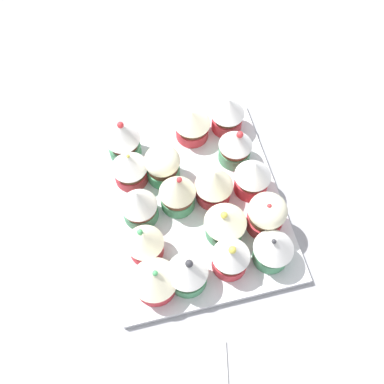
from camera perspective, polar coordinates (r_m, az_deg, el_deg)
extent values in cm
cube|color=#9E9EA3|center=(76.15, 0.00, -2.02)|extent=(180.00, 180.00, 3.00)
cube|color=silver|center=(74.27, 0.00, -1.31)|extent=(34.95, 28.75, 1.20)
cylinder|color=#4C9E6B|center=(69.56, 9.99, -7.83)|extent=(5.42, 5.42, 2.71)
cylinder|color=brown|center=(67.74, 10.25, -7.24)|extent=(5.02, 5.02, 1.23)
cone|color=white|center=(65.56, 10.58, -6.50)|extent=(6.04, 6.04, 3.53)
sphere|color=#333338|center=(63.85, 10.37, -6.19)|extent=(0.72, 0.72, 0.72)
cylinder|color=#D1333D|center=(71.57, 9.16, -3.70)|extent=(5.66, 5.66, 2.63)
cylinder|color=brown|center=(69.83, 9.38, -3.03)|extent=(5.11, 5.11, 1.27)
ellipsoid|color=#F4EDC6|center=(68.09, 9.62, -2.34)|extent=(5.98, 5.98, 4.38)
sphere|color=red|center=(66.12, 9.81, -1.76)|extent=(0.73, 0.73, 0.73)
cylinder|color=#D1333D|center=(74.15, 7.55, 0.86)|extent=(5.50, 5.50, 2.78)
cylinder|color=brown|center=(72.38, 7.74, 1.65)|extent=(4.98, 4.98, 1.32)
cone|color=white|center=(70.29, 7.98, 2.64)|extent=(5.92, 5.92, 3.57)
cylinder|color=#4C9E6B|center=(77.11, 5.39, 4.91)|extent=(5.41, 5.41, 2.69)
cylinder|color=brown|center=(75.47, 5.52, 5.72)|extent=(5.04, 5.04, 1.26)
cone|color=white|center=(73.53, 5.68, 6.75)|extent=(5.62, 5.62, 3.47)
sphere|color=red|center=(72.13, 6.10, 7.27)|extent=(1.16, 1.16, 1.16)
cylinder|color=#D1333D|center=(80.77, 4.43, 8.83)|extent=(5.39, 5.39, 2.72)
cylinder|color=brown|center=(79.21, 4.53, 9.69)|extent=(4.83, 4.83, 1.23)
cone|color=white|center=(77.37, 4.66, 10.76)|extent=(5.87, 5.87, 3.47)
cylinder|color=#D1333D|center=(68.47, 4.80, -8.88)|extent=(5.37, 5.37, 2.48)
cylinder|color=brown|center=(66.57, 4.93, -8.31)|extent=(4.98, 4.98, 1.56)
cone|color=white|center=(64.26, 5.09, -7.56)|extent=(5.65, 5.65, 3.38)
sphere|color=#EAD64C|center=(62.73, 5.15, -7.34)|extent=(1.15, 1.15, 1.15)
cylinder|color=#4C9E6B|center=(70.52, 4.13, -4.73)|extent=(5.93, 5.93, 2.23)
cylinder|color=brown|center=(68.82, 4.22, -4.11)|extent=(5.48, 5.48, 1.51)
cone|color=#F4EDC6|center=(66.79, 4.35, -3.32)|extent=(6.55, 6.55, 2.97)
sphere|color=#EAD64C|center=(65.51, 4.09, -2.94)|extent=(1.09, 1.09, 1.09)
cylinder|color=#D1333D|center=(73.14, 2.73, -0.10)|extent=(5.64, 5.64, 2.39)
cylinder|color=brown|center=(71.51, 2.79, 0.60)|extent=(5.00, 5.00, 1.31)
cone|color=#F4EDC6|center=(69.27, 2.88, 1.62)|extent=(6.14, 6.14, 3.84)
cylinder|color=#D1333D|center=(79.66, 0.03, 7.70)|extent=(5.75, 5.75, 2.21)
cylinder|color=brown|center=(78.23, 0.03, 8.47)|extent=(5.27, 5.27, 1.35)
cone|color=#F4EDC6|center=(76.56, 0.03, 9.40)|extent=(6.30, 6.30, 2.83)
cylinder|color=#4C9E6B|center=(67.51, -0.56, -10.76)|extent=(5.81, 5.81, 2.48)
cylinder|color=brown|center=(65.67, -0.58, -10.26)|extent=(5.30, 5.30, 1.37)
cone|color=white|center=(63.47, -0.60, -9.61)|extent=(6.00, 6.00, 3.26)
sphere|color=#333338|center=(62.12, -0.37, -9.09)|extent=(1.12, 1.12, 1.12)
cylinder|color=#4C9E6B|center=(72.30, -1.81, -1.07)|extent=(5.53, 5.53, 2.65)
cylinder|color=brown|center=(70.49, -1.85, -0.31)|extent=(5.31, 5.31, 1.42)
cone|color=#F4EDC6|center=(68.20, -1.91, 0.71)|extent=(5.80, 5.80, 3.79)
sphere|color=red|center=(66.63, -1.59, 1.41)|extent=(0.88, 0.88, 0.88)
cylinder|color=#4C9E6B|center=(75.04, -3.67, 2.56)|extent=(5.53, 5.53, 2.56)
cylinder|color=brown|center=(73.51, -3.75, 3.27)|extent=(5.08, 5.08, 1.03)
ellipsoid|color=#F4EDC6|center=(72.02, -3.83, 4.00)|extent=(5.82, 5.82, 4.14)
cylinder|color=#D1333D|center=(67.52, -4.63, -11.62)|extent=(6.15, 6.15, 2.25)
cylinder|color=brown|center=(65.91, -4.74, -11.20)|extent=(5.53, 5.53, 1.12)
cone|color=#F4EDC6|center=(63.92, -4.88, -10.65)|extent=(6.76, 6.76, 3.06)
sphere|color=#4CB266|center=(62.57, -4.72, -10.25)|extent=(0.82, 0.82, 0.82)
cylinder|color=#D1333D|center=(69.35, -5.83, -7.10)|extent=(5.29, 5.29, 2.51)
cylinder|color=brown|center=(67.70, -5.97, -6.56)|extent=(4.67, 4.67, 1.05)
cone|color=#F4EDC6|center=(65.80, -6.13, -5.90)|extent=(5.76, 5.76, 3.08)
sphere|color=#4CB266|center=(64.72, -6.64, -5.08)|extent=(0.89, 0.89, 0.89)
cylinder|color=#4C9E6B|center=(71.88, -6.56, -2.51)|extent=(5.60, 5.60, 2.56)
cylinder|color=brown|center=(70.25, -6.71, -1.86)|extent=(5.35, 5.35, 1.09)
cone|color=white|center=(68.03, -6.93, -0.92)|extent=(5.75, 5.75, 3.93)
cylinder|color=#D1333D|center=(75.44, -7.72, 2.16)|extent=(5.56, 5.56, 2.29)
cylinder|color=brown|center=(73.88, -7.89, 2.88)|extent=(5.12, 5.12, 1.39)
cone|color=white|center=(71.96, -8.11, 3.82)|extent=(5.93, 5.93, 3.15)
sphere|color=#EAD64C|center=(70.76, -8.14, 4.53)|extent=(0.61, 0.61, 0.61)
cylinder|color=#4C9E6B|center=(78.23, -8.53, 5.50)|extent=(5.50, 5.50, 2.62)
cylinder|color=brown|center=(76.50, -8.74, 6.38)|extent=(4.84, 4.84, 1.59)
cone|color=white|center=(74.41, -9.01, 7.50)|extent=(5.93, 5.93, 3.58)
sphere|color=red|center=(73.25, -9.09, 8.40)|extent=(1.10, 1.10, 1.10)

